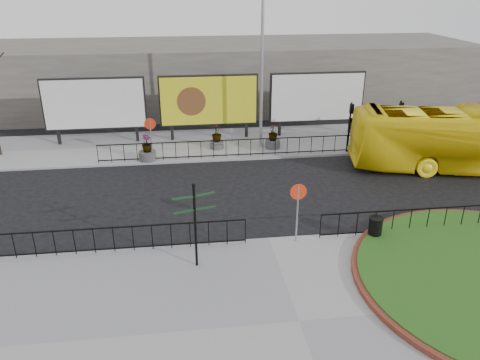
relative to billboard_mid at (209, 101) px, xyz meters
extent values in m
plane|color=black|center=(1.50, -12.97, -2.60)|extent=(90.00, 90.00, 0.00)
cube|color=gray|center=(1.50, -17.97, -2.54)|extent=(30.00, 10.00, 0.12)
cube|color=gray|center=(1.50, -0.97, -2.54)|extent=(44.00, 6.00, 0.12)
cylinder|color=gray|center=(-3.50, -3.57, -1.28)|extent=(0.07, 0.07, 2.40)
cylinder|color=red|center=(-3.50, -3.57, -0.33)|extent=(0.64, 0.03, 0.64)
cylinder|color=white|center=(-3.50, -3.55, -0.33)|extent=(0.50, 0.03, 0.50)
cylinder|color=gray|center=(2.50, -13.37, -1.28)|extent=(0.07, 0.07, 2.40)
cylinder|color=red|center=(2.50, -13.37, -0.33)|extent=(0.64, 0.03, 0.64)
cylinder|color=white|center=(2.50, -13.35, -0.33)|extent=(0.50, 0.03, 0.50)
cube|color=black|center=(-9.40, 0.03, -1.98)|extent=(0.18, 0.18, 1.00)
cube|color=black|center=(-4.60, 0.03, -1.98)|extent=(0.18, 0.18, 1.00)
cube|color=black|center=(-7.00, 0.03, 0.02)|extent=(6.20, 0.25, 3.20)
cube|color=silver|center=(-7.00, -0.13, 0.02)|extent=(6.00, 0.06, 3.00)
cube|color=black|center=(-2.40, 0.03, -1.98)|extent=(0.18, 0.18, 1.00)
cube|color=black|center=(2.40, 0.03, -1.98)|extent=(0.18, 0.18, 1.00)
cube|color=black|center=(0.00, 0.03, 0.02)|extent=(6.20, 0.25, 3.20)
cube|color=gold|center=(0.00, -0.13, 0.02)|extent=(6.00, 0.06, 3.00)
cube|color=black|center=(4.60, 0.03, -1.98)|extent=(0.18, 0.18, 1.00)
cube|color=black|center=(9.40, 0.03, -1.98)|extent=(0.18, 0.18, 1.00)
cube|color=black|center=(7.00, 0.03, 0.02)|extent=(6.20, 0.25, 3.20)
cube|color=silver|center=(7.00, -0.13, 0.02)|extent=(6.00, 0.06, 3.00)
cylinder|color=gray|center=(3.00, -1.97, 2.02)|extent=(0.18, 0.18, 9.00)
cylinder|color=black|center=(8.00, -3.57, -0.98)|extent=(0.10, 0.10, 3.00)
cube|color=black|center=(8.00, -3.69, 0.17)|extent=(0.22, 0.18, 0.55)
cube|color=black|center=(8.00, -3.69, -0.53)|extent=(0.20, 0.16, 0.30)
cylinder|color=black|center=(11.00, -3.57, -0.98)|extent=(0.10, 0.10, 3.00)
cube|color=black|center=(11.00, -3.69, 0.17)|extent=(0.22, 0.18, 0.55)
cube|color=black|center=(11.00, -3.69, -0.53)|extent=(0.20, 0.16, 0.30)
cube|color=slate|center=(1.50, 9.03, -0.10)|extent=(40.00, 10.00, 5.00)
cylinder|color=black|center=(-1.45, -14.55, -0.92)|extent=(0.09, 0.09, 3.12)
sphere|color=black|center=(-1.45, -14.55, 0.69)|extent=(0.14, 0.14, 0.14)
cube|color=black|center=(-1.83, -14.63, 0.27)|extent=(0.74, 0.28, 0.03)
cube|color=black|center=(-1.08, -14.42, 0.27)|extent=(0.73, 0.38, 0.03)
cube|color=black|center=(-1.82, -14.67, -0.23)|extent=(0.74, 0.35, 0.03)
cube|color=black|center=(-1.07, -14.47, -0.23)|extent=(0.74, 0.28, 0.03)
cylinder|color=black|center=(5.65, -13.57, -2.04)|extent=(0.53, 0.53, 0.88)
cylinder|color=black|center=(5.65, -13.57, -1.57)|extent=(0.57, 0.57, 0.06)
imported|color=yellow|center=(13.51, -6.84, -0.88)|extent=(12.68, 5.32, 3.44)
cylinder|color=#4C4C4F|center=(-3.79, -3.50, -2.22)|extent=(0.98, 0.98, 0.51)
imported|color=#1C4B14|center=(-3.79, -3.50, -1.47)|extent=(0.78, 0.78, 0.99)
cylinder|color=#4C4C4F|center=(0.30, -1.97, -2.26)|extent=(0.85, 0.85, 0.44)
imported|color=#1C4B14|center=(0.30, -1.97, -1.51)|extent=(0.83, 0.83, 1.05)
cylinder|color=#4C4C4F|center=(3.70, -2.31, -2.24)|extent=(0.91, 0.91, 0.47)
imported|color=#1C4B14|center=(3.70, -2.31, -1.49)|extent=(0.74, 0.74, 1.02)
camera|label=1|loc=(-1.71, -28.97, 7.08)|focal=35.00mm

